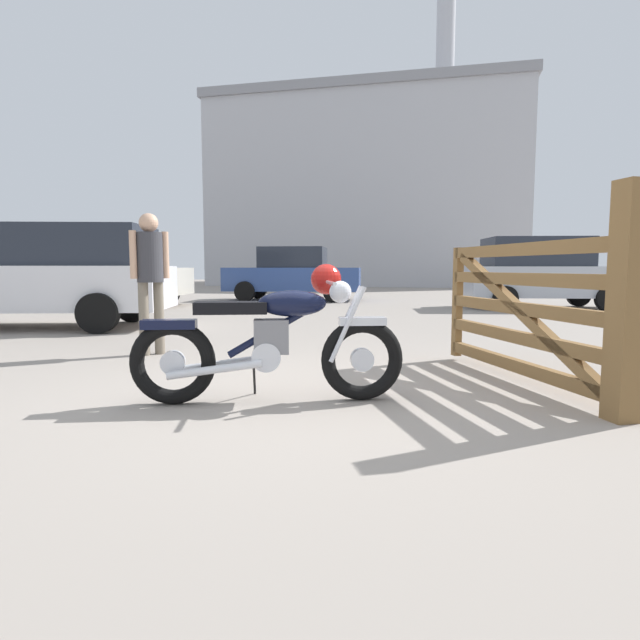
% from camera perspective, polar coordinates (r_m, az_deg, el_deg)
% --- Properties ---
extents(ground_plane, '(80.00, 80.00, 0.00)m').
position_cam_1_polar(ground_plane, '(4.24, -3.63, -8.32)').
color(ground_plane, gray).
extents(vintage_motorcycle, '(2.06, 0.81, 1.07)m').
position_cam_1_polar(vintage_motorcycle, '(4.01, -4.84, -1.99)').
color(vintage_motorcycle, black).
rests_on(vintage_motorcycle, ground_plane).
extents(timber_gate, '(0.96, 2.44, 1.60)m').
position_cam_1_polar(timber_gate, '(4.73, 22.86, 1.33)').
color(timber_gate, brown).
rests_on(timber_gate, ground_plane).
extents(bystander, '(0.35, 0.34, 1.66)m').
position_cam_1_polar(bystander, '(6.45, -18.07, 5.35)').
color(bystander, '#706656').
rests_on(bystander, ground_plane).
extents(red_hatchback_near, '(4.31, 2.14, 1.67)m').
position_cam_1_polar(red_hatchback_near, '(15.24, -22.15, 4.58)').
color(red_hatchback_near, black).
rests_on(red_hatchback_near, ground_plane).
extents(silver_sedan_mid, '(4.93, 2.57, 1.74)m').
position_cam_1_polar(silver_sedan_mid, '(10.21, -28.84, 4.53)').
color(silver_sedan_mid, black).
rests_on(silver_sedan_mid, ground_plane).
extents(blue_hatchback_right, '(4.00, 2.02, 1.78)m').
position_cam_1_polar(blue_hatchback_right, '(14.34, 23.04, 4.83)').
color(blue_hatchback_right, black).
rests_on(blue_hatchback_right, ground_plane).
extents(white_estate_far, '(4.23, 1.98, 1.67)m').
position_cam_1_polar(white_estate_far, '(16.54, -2.94, 5.06)').
color(white_estate_far, black).
rests_on(white_estate_far, ground_plane).
extents(industrial_building, '(18.92, 14.07, 23.23)m').
position_cam_1_polar(industrial_building, '(34.27, 5.70, 13.25)').
color(industrial_building, '#B2B2B7').
rests_on(industrial_building, ground_plane).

